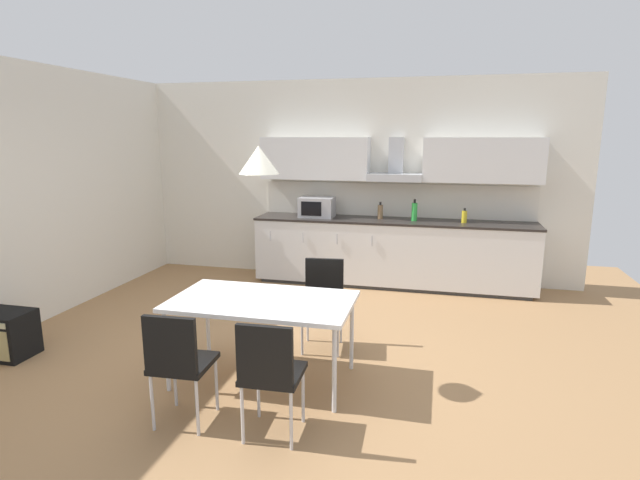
# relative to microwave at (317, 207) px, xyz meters

# --- Properties ---
(ground_plane) EXTENTS (8.54, 8.90, 0.02)m
(ground_plane) POSITION_rel_microwave_xyz_m (0.23, -2.65, -1.08)
(ground_plane) COLOR #9E754C
(wall_back) EXTENTS (6.83, 0.10, 2.84)m
(wall_back) POSITION_rel_microwave_xyz_m (0.23, 0.37, 0.35)
(wall_back) COLOR silver
(wall_back) RESTS_ON ground_plane
(wall_left) EXTENTS (0.10, 7.12, 2.84)m
(wall_left) POSITION_rel_microwave_xyz_m (-2.67, -2.65, 0.35)
(wall_left) COLOR silver
(wall_left) RESTS_ON ground_plane
(kitchen_counter) EXTENTS (3.83, 0.66, 0.93)m
(kitchen_counter) POSITION_rel_microwave_xyz_m (1.07, 0.00, -0.60)
(kitchen_counter) COLOR #333333
(kitchen_counter) RESTS_ON ground_plane
(backsplash_tile) EXTENTS (3.81, 0.02, 0.47)m
(backsplash_tile) POSITION_rel_microwave_xyz_m (1.07, 0.31, 0.09)
(backsplash_tile) COLOR silver
(backsplash_tile) RESTS_ON kitchen_counter
(upper_wall_cabinets) EXTENTS (3.81, 0.40, 0.59)m
(upper_wall_cabinets) POSITION_rel_microwave_xyz_m (1.07, 0.15, 0.67)
(upper_wall_cabinets) COLOR silver
(microwave) EXTENTS (0.48, 0.35, 0.28)m
(microwave) POSITION_rel_microwave_xyz_m (0.00, 0.00, 0.00)
(microwave) COLOR #ADADB2
(microwave) RESTS_ON kitchen_counter
(bottle_yellow) EXTENTS (0.07, 0.07, 0.20)m
(bottle_yellow) POSITION_rel_microwave_xyz_m (2.02, -0.01, -0.06)
(bottle_yellow) COLOR yellow
(bottle_yellow) RESTS_ON kitchen_counter
(bottle_brown) EXTENTS (0.07, 0.07, 0.23)m
(bottle_brown) POSITION_rel_microwave_xyz_m (0.89, 0.05, -0.04)
(bottle_brown) COLOR brown
(bottle_brown) RESTS_ON kitchen_counter
(bottle_green) EXTENTS (0.08, 0.08, 0.30)m
(bottle_green) POSITION_rel_microwave_xyz_m (1.36, -0.01, -0.01)
(bottle_green) COLOR green
(bottle_green) RESTS_ON kitchen_counter
(dining_table) EXTENTS (1.52, 0.86, 0.72)m
(dining_table) POSITION_rel_microwave_xyz_m (0.29, -3.05, -0.39)
(dining_table) COLOR white
(dining_table) RESTS_ON ground_plane
(chair_far_right) EXTENTS (0.44, 0.44, 0.87)m
(chair_far_right) POSITION_rel_microwave_xyz_m (0.62, -2.24, -0.54)
(chair_far_right) COLOR black
(chair_far_right) RESTS_ON ground_plane
(chair_near_right) EXTENTS (0.41, 0.41, 0.87)m
(chair_near_right) POSITION_rel_microwave_xyz_m (0.63, -3.86, -0.54)
(chair_near_right) COLOR black
(chair_near_right) RESTS_ON ground_plane
(chair_near_left) EXTENTS (0.42, 0.42, 0.87)m
(chair_near_left) POSITION_rel_microwave_xyz_m (-0.05, -3.86, -0.54)
(chair_near_left) COLOR black
(chair_near_left) RESTS_ON ground_plane
(guitar_amp) EXTENTS (0.52, 0.37, 0.44)m
(guitar_amp) POSITION_rel_microwave_xyz_m (-2.27, -3.19, -0.85)
(guitar_amp) COLOR black
(guitar_amp) RESTS_ON ground_plane
(pendant_lamp) EXTENTS (0.32, 0.32, 0.22)m
(pendant_lamp) POSITION_rel_microwave_xyz_m (0.29, -3.05, 0.81)
(pendant_lamp) COLOR silver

